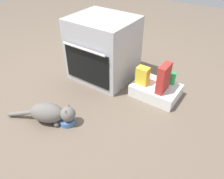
# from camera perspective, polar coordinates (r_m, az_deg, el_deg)

# --- Properties ---
(ground) EXTENTS (8.00, 8.00, 0.00)m
(ground) POSITION_cam_1_polar(r_m,az_deg,el_deg) (2.30, -6.93, -0.36)
(ground) COLOR #6B5B4C
(oven) EXTENTS (0.65, 0.61, 0.68)m
(oven) POSITION_cam_1_polar(r_m,az_deg,el_deg) (2.38, -2.36, 10.71)
(oven) COLOR #B7BABF
(oven) RESTS_ON ground
(pantry_cabinet) EXTENTS (0.46, 0.33, 0.12)m
(pantry_cabinet) POSITION_cam_1_polar(r_m,az_deg,el_deg) (2.24, 11.49, -0.20)
(pantry_cabinet) COLOR white
(pantry_cabinet) RESTS_ON ground
(food_bowl) EXTENTS (0.13, 0.13, 0.08)m
(food_bowl) POSITION_cam_1_polar(r_m,az_deg,el_deg) (1.94, -11.79, -8.15)
(food_bowl) COLOR #4C7AB7
(food_bowl) RESTS_ON ground
(cat) EXTENTS (0.59, 0.33, 0.19)m
(cat) POSITION_cam_1_polar(r_m,az_deg,el_deg) (1.94, -15.92, -6.00)
(cat) COLOR slate
(cat) RESTS_ON ground
(cereal_box) EXTENTS (0.07, 0.18, 0.28)m
(cereal_box) POSITION_cam_1_polar(r_m,az_deg,el_deg) (2.06, 13.51, 2.91)
(cereal_box) COLOR #B72D28
(cereal_box) RESTS_ON pantry_cabinet
(snack_bag) EXTENTS (0.12, 0.09, 0.18)m
(snack_bag) POSITION_cam_1_polar(r_m,az_deg,el_deg) (2.16, 8.11, 3.68)
(snack_bag) COLOR yellow
(snack_bag) RESTS_ON pantry_cabinet
(sauce_jar) EXTENTS (0.08, 0.08, 0.14)m
(sauce_jar) POSITION_cam_1_polar(r_m,az_deg,el_deg) (2.25, 12.84, 3.90)
(sauce_jar) COLOR #D16023
(sauce_jar) RESTS_ON pantry_cabinet
(soda_can) EXTENTS (0.07, 0.07, 0.12)m
(soda_can) POSITION_cam_1_polar(r_m,az_deg,el_deg) (2.24, 15.65, 2.93)
(soda_can) COLOR green
(soda_can) RESTS_ON pantry_cabinet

